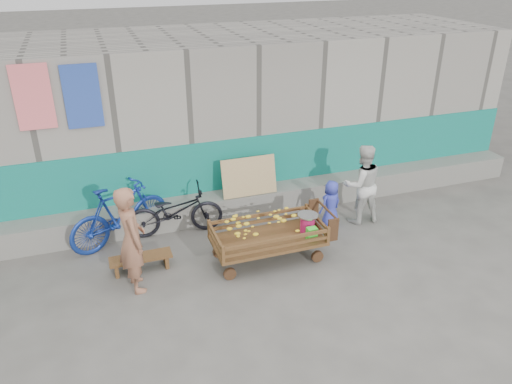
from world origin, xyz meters
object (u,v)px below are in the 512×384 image
object	(u,v)px
vendor_man	(132,239)
woman	(362,184)
bench	(141,260)
child	(331,204)
banana_cart	(266,230)
bicycle_blue	(120,214)
bicycle_dark	(175,211)

from	to	relation	value
vendor_man	woman	size ratio (longest dim) A/B	1.10
bench	child	size ratio (longest dim) A/B	1.09
banana_cart	bicycle_blue	size ratio (longest dim) A/B	1.06
banana_cart	child	distance (m)	1.59
bicycle_dark	bicycle_blue	bearing A→B (deg)	94.52
banana_cart	child	world-z (taller)	child
bicycle_dark	bicycle_blue	xyz separation A→B (m)	(-0.91, 0.00, 0.11)
woman	child	size ratio (longest dim) A/B	1.68
vendor_man	bicycle_dark	world-z (taller)	vendor_man
banana_cart	bench	world-z (taller)	banana_cart
woman	bicycle_blue	xyz separation A→B (m)	(-4.12, 0.64, -0.20)
vendor_man	bicycle_blue	world-z (taller)	vendor_man
banana_cart	vendor_man	world-z (taller)	vendor_man
banana_cart	bicycle_blue	distance (m)	2.46
bench	bicycle_dark	bearing A→B (deg)	51.73
child	bicycle_blue	distance (m)	3.60
bench	bicycle_blue	xyz separation A→B (m)	(-0.19, 0.91, 0.36)
bench	vendor_man	distance (m)	0.77
bench	bicycle_dark	distance (m)	1.19
child	bicycle_dark	xyz separation A→B (m)	(-2.63, 0.64, -0.01)
woman	bicycle_blue	world-z (taller)	woman
bench	child	xyz separation A→B (m)	(3.35, 0.27, 0.26)
banana_cart	bicycle_dark	xyz separation A→B (m)	(-1.18, 1.29, -0.12)
bicycle_dark	bicycle_blue	distance (m)	0.91
banana_cart	child	size ratio (longest dim) A/B	2.17
bicycle_dark	bench	bearing A→B (deg)	146.25
banana_cart	bench	xyz separation A→B (m)	(-1.90, 0.38, -0.37)
child	bicycle_blue	world-z (taller)	bicycle_blue
vendor_man	child	distance (m)	3.56
banana_cart	bicycle_dark	world-z (taller)	bicycle_dark
vendor_man	woman	xyz separation A→B (m)	(4.05, 0.69, -0.07)
child	bench	bearing A→B (deg)	-11.27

